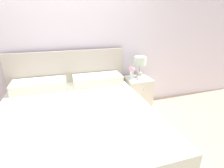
{
  "coord_description": "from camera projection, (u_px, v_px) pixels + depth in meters",
  "views": [
    {
      "loc": [
        -0.11,
        -2.88,
        1.61
      ],
      "look_at": [
        0.59,
        -0.57,
        0.68
      ],
      "focal_mm": 28.0,
      "sensor_mm": 36.0,
      "label": 1
    }
  ],
  "objects": [
    {
      "name": "table_lamp",
      "position": [
        140.0,
        63.0,
        3.06
      ],
      "size": [
        0.21,
        0.21,
        0.37
      ],
      "color": "beige",
      "rests_on": "nightstand"
    },
    {
      "name": "teacup",
      "position": [
        139.0,
        78.0,
        3.0
      ],
      "size": [
        0.1,
        0.1,
        0.05
      ],
      "color": "white",
      "rests_on": "nightstand"
    },
    {
      "name": "ground_plane",
      "position": [
        72.0,
        111.0,
        3.18
      ],
      "size": [
        12.0,
        12.0,
        0.0
      ],
      "primitive_type": "plane",
      "color": "#CCB28E"
    },
    {
      "name": "flower_vase",
      "position": [
        132.0,
        71.0,
        2.99
      ],
      "size": [
        0.11,
        0.11,
        0.24
      ],
      "color": "silver",
      "rests_on": "nightstand"
    },
    {
      "name": "bed",
      "position": [
        76.0,
        126.0,
        2.21
      ],
      "size": [
        1.87,
        2.07,
        1.11
      ],
      "color": "beige",
      "rests_on": "ground_plane"
    },
    {
      "name": "nightstand",
      "position": [
        138.0,
        94.0,
        3.19
      ],
      "size": [
        0.42,
        0.44,
        0.59
      ],
      "color": "silver",
      "rests_on": "ground_plane"
    },
    {
      "name": "wall_back",
      "position": [
        65.0,
        37.0,
        2.77
      ],
      "size": [
        8.0,
        0.06,
        2.6
      ],
      "color": "white",
      "rests_on": "ground_plane"
    }
  ]
}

